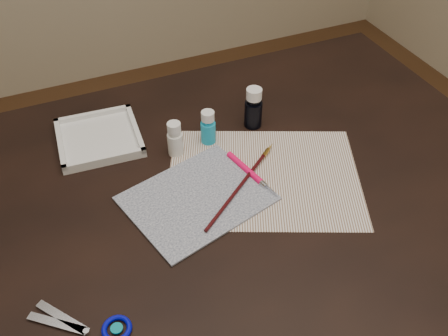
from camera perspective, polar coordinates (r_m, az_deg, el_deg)
name	(u,v)px	position (r m, az deg, el deg)	size (l,w,h in m)	color
table	(224,289)	(1.32, 0.00, -13.67)	(1.30, 0.90, 0.75)	black
paper	(264,176)	(1.06, 4.55, -0.97)	(0.40, 0.31, 0.00)	white
canvas	(197,198)	(1.00, -3.11, -3.48)	(0.27, 0.21, 0.00)	#141D3E
paint_bottle_white	(175,139)	(1.09, -5.63, 3.35)	(0.03, 0.03, 0.08)	white
paint_bottle_cyan	(208,127)	(1.12, -1.84, 4.69)	(0.03, 0.03, 0.08)	#16A1CD
paint_bottle_navy	(253,108)	(1.16, 3.38, 6.91)	(0.04, 0.04, 0.10)	black
paintbrush	(242,183)	(1.03, 2.10, -1.74)	(0.29, 0.01, 0.01)	#320709
craft_knife	(253,175)	(1.05, 3.28, -0.77)	(0.17, 0.01, 0.01)	#FF0B56
scissors	(75,331)	(0.86, -16.69, -17.46)	(0.19, 0.10, 0.01)	silver
palette_tray	(99,137)	(1.17, -14.11, 3.42)	(0.18, 0.18, 0.02)	silver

